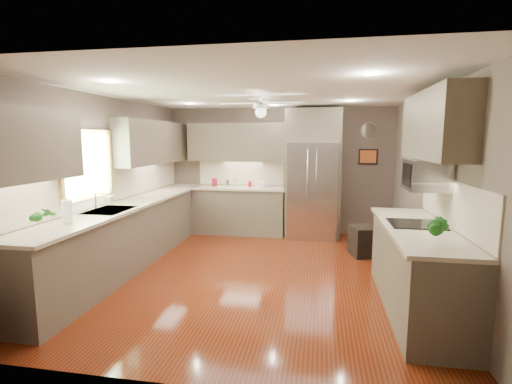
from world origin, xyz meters
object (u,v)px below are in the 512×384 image
(potted_plant_right, at_px, (439,227))
(canister_b, at_px, (227,183))
(canister_c, at_px, (235,182))
(paper_towel, at_px, (67,211))
(soap_bottle, at_px, (110,199))
(refrigerator, at_px, (312,176))
(potted_plant_left, at_px, (42,215))
(stool, at_px, (366,241))
(microwave, at_px, (426,175))
(canister_d, at_px, (250,184))
(bowl, at_px, (262,186))
(canister_a, at_px, (215,182))

(potted_plant_right, bearing_deg, canister_b, 127.87)
(canister_c, height_order, paper_towel, paper_towel)
(canister_c, xyz_separation_m, soap_bottle, (-1.23, -2.47, 0.01))
(canister_c, height_order, refrigerator, refrigerator)
(potted_plant_left, relative_size, stool, 0.60)
(canister_c, relative_size, microwave, 0.33)
(potted_plant_left, xyz_separation_m, potted_plant_right, (3.87, 0.14, 0.00))
(canister_d, xyz_separation_m, microwave, (2.56, -2.77, 0.48))
(microwave, bearing_deg, paper_towel, -168.88)
(refrigerator, xyz_separation_m, paper_towel, (-2.63, -3.49, -0.11))
(stool, bearing_deg, potted_plant_right, -83.48)
(soap_bottle, distance_m, bowl, 3.04)
(canister_b, distance_m, stool, 2.91)
(soap_bottle, bearing_deg, canister_c, 63.63)
(potted_plant_left, bearing_deg, canister_d, 69.67)
(stool, bearing_deg, potted_plant_left, -142.27)
(potted_plant_right, bearing_deg, microwave, 82.90)
(potted_plant_left, xyz_separation_m, refrigerator, (2.67, 3.82, 0.08))
(canister_a, bearing_deg, paper_towel, -100.91)
(soap_bottle, bearing_deg, refrigerator, 41.00)
(canister_a, distance_m, paper_towel, 3.60)
(potted_plant_right, height_order, microwave, microwave)
(bowl, distance_m, stool, 2.31)
(stool, bearing_deg, soap_bottle, -159.86)
(canister_b, xyz_separation_m, soap_bottle, (-1.08, -2.43, 0.03))
(canister_c, bearing_deg, canister_a, -176.83)
(canister_a, relative_size, bowl, 0.75)
(soap_bottle, height_order, potted_plant_left, potted_plant_left)
(potted_plant_right, distance_m, microwave, 1.05)
(canister_b, xyz_separation_m, canister_d, (0.45, 0.03, -0.01))
(canister_b, distance_m, canister_c, 0.15)
(canister_a, xyz_separation_m, potted_plant_left, (-0.71, -3.87, 0.08))
(canister_d, distance_m, refrigerator, 1.24)
(canister_a, relative_size, canister_b, 1.23)
(soap_bottle, height_order, stool, soap_bottle)
(canister_a, xyz_separation_m, microwave, (3.28, -2.75, 0.46))
(canister_a, relative_size, refrigerator, 0.07)
(potted_plant_right, bearing_deg, stool, 96.52)
(canister_d, xyz_separation_m, soap_bottle, (-1.53, -2.46, 0.04))
(bowl, height_order, stool, bowl)
(stool, bearing_deg, refrigerator, 130.55)
(soap_bottle, xyz_separation_m, potted_plant_right, (3.97, -1.28, 0.06))
(canister_c, xyz_separation_m, microwave, (2.86, -2.78, 0.45))
(soap_bottle, distance_m, refrigerator, 3.66)
(canister_c, xyz_separation_m, stool, (2.44, -1.13, -0.79))
(canister_a, height_order, refrigerator, refrigerator)
(paper_towel, bearing_deg, bowl, 65.00)
(potted_plant_right, bearing_deg, refrigerator, 108.11)
(canister_a, bearing_deg, potted_plant_right, -49.75)
(potted_plant_left, bearing_deg, canister_a, 79.56)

